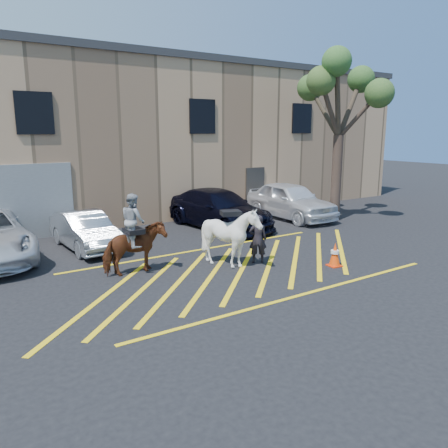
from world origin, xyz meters
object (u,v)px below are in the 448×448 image
car_silver_sedan (85,231)px  mounted_bay (134,242)px  car_blue_suv (218,209)px  saddled_white (231,237)px  car_white_suv (290,200)px  handler (258,239)px  traffic_cone (335,254)px  tree (341,90)px

car_silver_sedan → mounted_bay: 3.54m
car_blue_suv → saddled_white: 5.44m
car_silver_sedan → car_white_suv: car_white_suv is taller
handler → traffic_cone: (1.71, -1.55, -0.38)m
car_silver_sedan → saddled_white: 5.37m
car_blue_suv → mounted_bay: (-5.27, -3.83, 0.15)m
car_silver_sedan → mounted_bay: mounted_bay is taller
mounted_bay → car_white_suv: bearing=22.0°
car_white_suv → tree: bearing=-45.8°
car_blue_suv → handler: (-1.72, -4.90, -0.03)m
saddled_white → handler: bearing=-8.8°
handler → mounted_bay: size_ratio=0.65×
traffic_cone → tree: 8.87m
mounted_bay → car_blue_suv: bearing=36.0°
handler → saddled_white: bearing=22.9°
car_white_suv → saddled_white: bearing=-143.4°
car_white_suv → saddled_white: saddled_white is taller
car_white_suv → traffic_cone: (-3.83, -6.29, -0.47)m
car_silver_sedan → tree: tree is taller
car_silver_sedan → saddled_white: size_ratio=1.87×
car_silver_sedan → handler: 6.03m
handler → car_white_suv: bearing=-107.7°
saddled_white → tree: tree is taller
car_silver_sedan → handler: handler is taller
car_silver_sedan → traffic_cone: bearing=-50.8°
traffic_cone → car_blue_suv: bearing=90.0°
mounted_bay → saddled_white: size_ratio=1.12×
saddled_white → car_silver_sedan: bearing=124.3°
handler → saddled_white: (-0.91, 0.14, 0.17)m
saddled_white → traffic_cone: 3.17m
car_blue_suv → car_silver_sedan: bearing=176.8°
handler → tree: size_ratio=0.21×
saddled_white → tree: size_ratio=0.28×
car_silver_sedan → mounted_bay: (0.38, -3.50, 0.30)m
mounted_bay → tree: (10.47, 2.21, 4.76)m
car_blue_suv → handler: 5.19m
handler → mounted_bay: 3.71m
car_white_suv → mounted_bay: size_ratio=2.13×
car_white_suv → mounted_bay: (-9.10, -3.68, 0.09)m
car_silver_sedan → tree: 12.04m
car_white_suv → mounted_bay: 9.81m
car_silver_sedan → mounted_bay: size_ratio=1.67×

